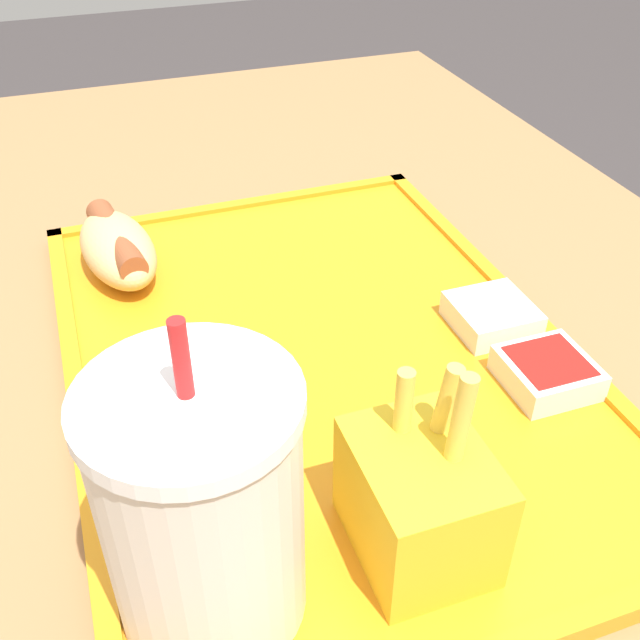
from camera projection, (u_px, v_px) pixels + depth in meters
name	position (u px, v px, depth m)	size (l,w,h in m)	color
food_tray	(320.00, 360.00, 0.52)	(0.47, 0.34, 0.01)	orange
soda_cup	(202.00, 508.00, 0.32)	(0.09, 0.09, 0.17)	silver
hot_dog_far	(117.00, 247.00, 0.59)	(0.12, 0.07, 0.04)	#DBB270
fries_carton	(420.00, 498.00, 0.37)	(0.08, 0.06, 0.11)	gold
sauce_cup_mayo	(492.00, 314.00, 0.54)	(0.05, 0.05, 0.02)	silver
sauce_cup_ketchup	(547.00, 372.00, 0.48)	(0.05, 0.05, 0.02)	silver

